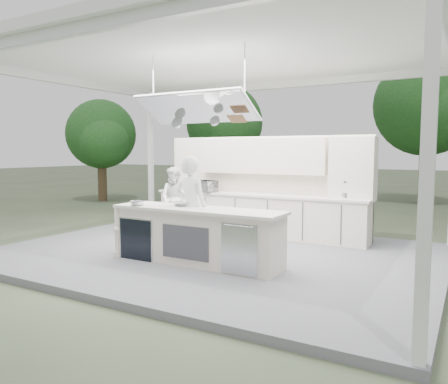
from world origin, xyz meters
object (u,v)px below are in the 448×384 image
Objects in this scene: demo_island at (196,236)px; back_counter at (257,214)px; head_chef at (191,208)px; sous_chef at (175,199)px.

demo_island and back_counter have the same top height.
head_chef reaches higher than back_counter.
sous_chef is (-2.15, 2.34, 0.29)m from demo_island.
sous_chef is (-1.97, -0.47, 0.29)m from back_counter.
sous_chef reaches higher than back_counter.
head_chef is 1.19× the size of sous_chef.
back_counter is 2.64m from head_chef.
sous_chef reaches higher than demo_island.
sous_chef is at bearing -43.47° from head_chef.
back_counter is (-0.18, 2.81, 0.00)m from demo_island.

